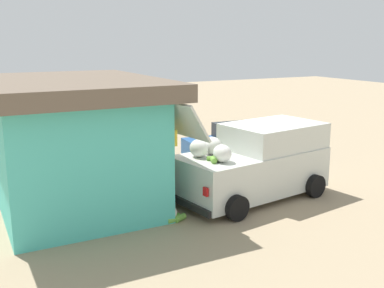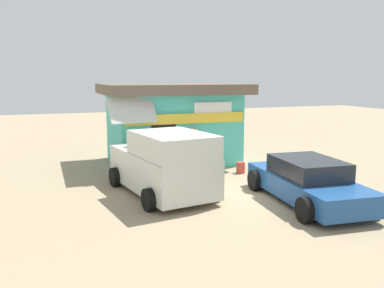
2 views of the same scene
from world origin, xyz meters
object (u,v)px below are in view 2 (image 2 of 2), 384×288
at_px(paint_bucket, 241,168).
at_px(unloaded_banana_pile, 129,169).
at_px(parked_sedan, 307,182).
at_px(storefront_bar, 172,122).
at_px(vendor_standing, 194,147).
at_px(customer_bending, 164,153).
at_px(delivery_van, 163,163).

bearing_deg(paint_bucket, unloaded_banana_pile, 162.52).
bearing_deg(parked_sedan, paint_bucket, 92.29).
height_order(storefront_bar, vendor_standing, storefront_bar).
relative_size(unloaded_banana_pile, paint_bucket, 2.16).
distance_m(unloaded_banana_pile, paint_bucket, 4.03).
distance_m(parked_sedan, customer_bending, 5.21).
height_order(delivery_van, unloaded_banana_pile, delivery_van).
distance_m(delivery_van, paint_bucket, 3.81).
xyz_separation_m(parked_sedan, customer_bending, (-2.85, 4.35, 0.24)).
distance_m(vendor_standing, paint_bucket, 1.85).
height_order(parked_sedan, vendor_standing, vendor_standing).
height_order(vendor_standing, paint_bucket, vendor_standing).
distance_m(storefront_bar, paint_bucket, 3.59).
bearing_deg(unloaded_banana_pile, paint_bucket, -17.48).
height_order(storefront_bar, delivery_van, storefront_bar).
bearing_deg(parked_sedan, delivery_van, 148.87).
distance_m(parked_sedan, paint_bucket, 3.76).
relative_size(parked_sedan, customer_bending, 3.43).
relative_size(delivery_van, customer_bending, 3.71).
distance_m(parked_sedan, vendor_standing, 4.73).
distance_m(delivery_van, unloaded_banana_pile, 2.96).
height_order(delivery_van, paint_bucket, delivery_van).
bearing_deg(storefront_bar, unloaded_banana_pile, -143.22).
height_order(vendor_standing, customer_bending, vendor_standing).
xyz_separation_m(delivery_van, customer_bending, (0.68, 2.22, -0.13)).
xyz_separation_m(parked_sedan, paint_bucket, (-0.15, 3.74, -0.38)).
bearing_deg(customer_bending, delivery_van, -106.95).
relative_size(delivery_van, unloaded_banana_pile, 5.61).
bearing_deg(storefront_bar, vendor_standing, -85.83).
distance_m(storefront_bar, unloaded_banana_pile, 3.04).
bearing_deg(customer_bending, parked_sedan, -56.77).
height_order(delivery_van, parked_sedan, delivery_van).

